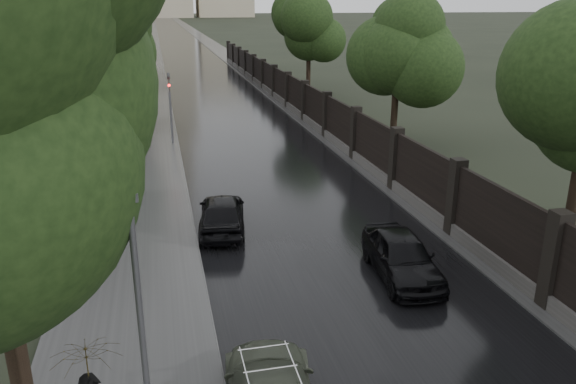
{
  "coord_description": "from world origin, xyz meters",
  "views": [
    {
      "loc": [
        -4.9,
        -6.06,
        7.6
      ],
      "look_at": [
        -0.86,
        11.42,
        1.5
      ],
      "focal_mm": 35.0,
      "sensor_mm": 36.0,
      "label": 1
    }
  ],
  "objects": [
    {
      "name": "traffic_light",
      "position": [
        -4.3,
        24.99,
        2.4
      ],
      "size": [
        0.16,
        0.32,
        4.0
      ],
      "color": "#59595E",
      "rests_on": "ground"
    },
    {
      "name": "sidewalk_left",
      "position": [
        -6.0,
        190.0,
        0.08
      ],
      "size": [
        4.0,
        420.0,
        0.16
      ],
      "primitive_type": "cube",
      "color": "#2D2D2D",
      "rests_on": "ground"
    },
    {
      "name": "pedestrian_umbrella",
      "position": [
        -6.28,
        1.81,
        2.12
      ],
      "size": [
        1.32,
        1.34,
        2.94
      ],
      "rotation": [
        0.0,
        0.0,
        0.24
      ],
      "color": "black",
      "rests_on": "sidewalk_left"
    },
    {
      "name": "road",
      "position": [
        0.0,
        190.0,
        0.01
      ],
      "size": [
        8.0,
        420.0,
        0.02
      ],
      "primitive_type": "cube",
      "color": "black",
      "rests_on": "ground"
    },
    {
      "name": "fence_right",
      "position": [
        4.6,
        32.01,
        1.01
      ],
      "size": [
        0.45,
        75.72,
        2.7
      ],
      "color": "#383533",
      "rests_on": "ground"
    },
    {
      "name": "tree_right_c",
      "position": [
        7.5,
        40.0,
        4.95
      ],
      "size": [
        4.08,
        4.08,
        7.01
      ],
      "color": "black",
      "rests_on": "ground"
    },
    {
      "name": "lamp_post",
      "position": [
        -5.4,
        1.5,
        2.67
      ],
      "size": [
        0.25,
        0.12,
        5.11
      ],
      "color": "#59595E",
      "rests_on": "ground"
    },
    {
      "name": "tree_right_b",
      "position": [
        7.5,
        22.0,
        4.95
      ],
      "size": [
        4.08,
        4.08,
        7.01
      ],
      "color": "black",
      "rests_on": "ground"
    },
    {
      "name": "tree_left_far",
      "position": [
        -8.0,
        30.0,
        5.24
      ],
      "size": [
        4.25,
        4.25,
        7.39
      ],
      "color": "black",
      "rests_on": "ground"
    },
    {
      "name": "hatchback_left",
      "position": [
        -3.04,
        12.19,
        0.66
      ],
      "size": [
        2.04,
        4.02,
        1.31
      ],
      "primitive_type": "imported",
      "rotation": [
        0.0,
        0.0,
        3.01
      ],
      "color": "black",
      "rests_on": "ground"
    },
    {
      "name": "verge_right",
      "position": [
        5.5,
        190.0,
        0.04
      ],
      "size": [
        3.0,
        420.0,
        0.08
      ],
      "primitive_type": "cube",
      "color": "#2D2D2D",
      "rests_on": "ground"
    },
    {
      "name": "car_right_near",
      "position": [
        1.6,
        7.51,
        0.66
      ],
      "size": [
        1.84,
        3.99,
        1.33
      ],
      "primitive_type": "imported",
      "rotation": [
        0.0,
        0.0,
        -0.07
      ],
      "color": "black",
      "rests_on": "ground"
    }
  ]
}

